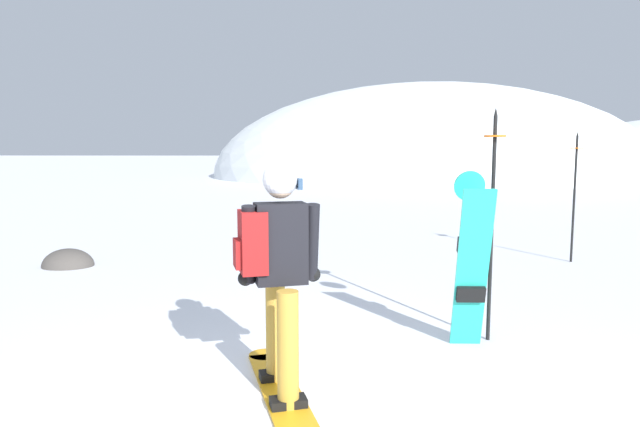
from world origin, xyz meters
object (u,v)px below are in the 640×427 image
at_px(piste_marker_far, 575,188).
at_px(snowboarder_main, 277,273).
at_px(spare_snowboard, 472,261).
at_px(piste_marker_near, 492,211).
at_px(rock_dark, 68,266).

bearing_deg(piste_marker_far, snowboarder_main, -130.23).
relative_size(snowboarder_main, spare_snowboard, 1.10).
bearing_deg(piste_marker_near, rock_dark, 150.23).
bearing_deg(snowboarder_main, spare_snowboard, 31.05).
bearing_deg(spare_snowboard, piste_marker_near, 47.89).
xyz_separation_m(spare_snowboard, rock_dark, (-5.34, 3.46, -0.82)).
distance_m(snowboarder_main, spare_snowboard, 1.91).
bearing_deg(spare_snowboard, snowboarder_main, -148.95).
xyz_separation_m(piste_marker_near, rock_dark, (-5.58, 3.19, -1.24)).
relative_size(spare_snowboard, piste_marker_far, 0.78).
xyz_separation_m(snowboarder_main, piste_marker_near, (1.88, 1.25, 0.32)).
bearing_deg(rock_dark, piste_marker_near, -29.77).
height_order(piste_marker_far, rock_dark, piste_marker_far).
relative_size(snowboarder_main, rock_dark, 2.27).
height_order(snowboarder_main, piste_marker_far, piste_marker_far).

